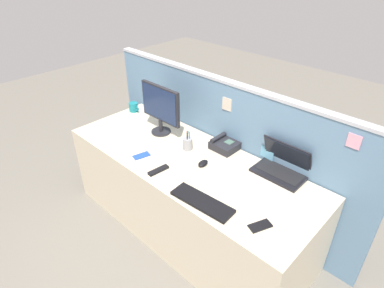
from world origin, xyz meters
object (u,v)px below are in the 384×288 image
object	(u,v)px
cell_phone_black_slab	(260,226)
tv_remote	(158,170)
cell_phone_blue_case	(141,156)
desk_phone	(224,145)
coffee_mug	(134,107)
keyboard_main	(202,202)
desktop_monitor	(160,106)
laptop	(283,165)
computer_mouse_right_hand	(203,163)
pen_cup	(188,144)

from	to	relation	value
cell_phone_black_slab	tv_remote	size ratio (longest dim) A/B	0.84
cell_phone_black_slab	tv_remote	xyz separation A→B (m)	(-0.87, -0.06, 0.01)
cell_phone_blue_case	tv_remote	bearing A→B (deg)	4.65
desk_phone	coffee_mug	distance (m)	1.12
tv_remote	coffee_mug	distance (m)	1.09
keyboard_main	cell_phone_blue_case	distance (m)	0.73
desktop_monitor	tv_remote	bearing A→B (deg)	-44.00
laptop	keyboard_main	distance (m)	0.70
desktop_monitor	coffee_mug	distance (m)	0.58
laptop	desk_phone	distance (m)	0.53
keyboard_main	coffee_mug	distance (m)	1.54
computer_mouse_right_hand	desk_phone	bearing A→B (deg)	88.72
pen_cup	coffee_mug	distance (m)	0.91
computer_mouse_right_hand	coffee_mug	distance (m)	1.17
pen_cup	cell_phone_black_slab	size ratio (longest dim) A/B	1.20
keyboard_main	pen_cup	world-z (taller)	pen_cup
laptop	coffee_mug	distance (m)	1.65
pen_cup	keyboard_main	bearing A→B (deg)	-37.33
desktop_monitor	cell_phone_blue_case	distance (m)	0.49
laptop	cell_phone_black_slab	size ratio (longest dim) A/B	2.66
desktop_monitor	pen_cup	distance (m)	0.43
desktop_monitor	cell_phone_blue_case	xyz separation A→B (m)	(0.18, -0.38, -0.25)
laptop	cell_phone_black_slab	distance (m)	0.61
desktop_monitor	pen_cup	xyz separation A→B (m)	(0.37, -0.04, -0.20)
computer_mouse_right_hand	pen_cup	size ratio (longest dim) A/B	0.58
desk_phone	computer_mouse_right_hand	size ratio (longest dim) A/B	2.08
laptop	desktop_monitor	bearing A→B (deg)	-169.01
laptop	keyboard_main	size ratio (longest dim) A/B	0.85
desktop_monitor	computer_mouse_right_hand	distance (m)	0.68
tv_remote	desk_phone	bearing A→B (deg)	81.26
computer_mouse_right_hand	pen_cup	distance (m)	0.26
coffee_mug	cell_phone_black_slab	bearing A→B (deg)	-13.75
desktop_monitor	pen_cup	size ratio (longest dim) A/B	2.61
desktop_monitor	coffee_mug	world-z (taller)	desktop_monitor
tv_remote	coffee_mug	world-z (taller)	coffee_mug
desktop_monitor	cell_phone_black_slab	world-z (taller)	desktop_monitor
keyboard_main	cell_phone_blue_case	world-z (taller)	keyboard_main
desk_phone	pen_cup	world-z (taller)	pen_cup
laptop	pen_cup	xyz separation A→B (m)	(-0.74, -0.26, -0.01)
cell_phone_black_slab	cell_phone_blue_case	world-z (taller)	same
desk_phone	tv_remote	bearing A→B (deg)	-104.56
desk_phone	cell_phone_black_slab	xyz separation A→B (m)	(0.72, -0.54, -0.03)
desk_phone	desktop_monitor	bearing A→B (deg)	-163.21
desktop_monitor	laptop	xyz separation A→B (m)	(1.11, 0.22, -0.19)
desktop_monitor	cell_phone_blue_case	size ratio (longest dim) A/B	3.35
desk_phone	cell_phone_black_slab	world-z (taller)	desk_phone
laptop	cell_phone_black_slab	bearing A→B (deg)	-71.34
desktop_monitor	laptop	bearing A→B (deg)	10.99
pen_cup	coffee_mug	bearing A→B (deg)	171.70
computer_mouse_right_hand	cell_phone_black_slab	bearing A→B (deg)	-26.65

